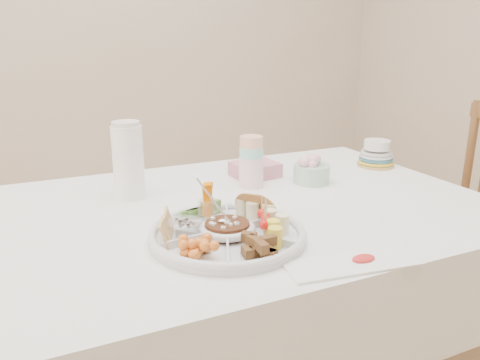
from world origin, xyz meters
name	(u,v)px	position (x,y,z in m)	size (l,w,h in m)	color
wall_back	(108,19)	(0.00, 2.00, 1.35)	(4.00, 0.02, 2.70)	beige
dining_table	(238,316)	(0.00, 0.00, 0.38)	(1.52, 1.02, 0.76)	white
party_tray	(227,231)	(-0.12, -0.21, 0.78)	(0.38, 0.38, 0.04)	white
bean_dip	(227,228)	(-0.12, -0.21, 0.79)	(0.11, 0.11, 0.04)	black
tortillas	(251,207)	(-0.02, -0.13, 0.80)	(0.11, 0.11, 0.07)	#AB723E
carrot_cucumber	(202,200)	(-0.14, -0.08, 0.82)	(0.10, 0.10, 0.09)	orange
pita_raisins	(174,224)	(-0.24, -0.16, 0.80)	(0.12, 0.12, 0.07)	tan
cherries	(198,246)	(-0.23, -0.29, 0.79)	(0.11, 0.11, 0.04)	orange
granola_chunks	(257,245)	(-0.11, -0.34, 0.79)	(0.09, 0.09, 0.04)	brown
banana_tomato	(280,217)	(0.00, -0.26, 0.82)	(0.11, 0.11, 0.09)	tan
cup_stack	(251,154)	(0.12, 0.15, 0.87)	(0.08, 0.08, 0.22)	beige
thermos	(128,159)	(-0.27, 0.21, 0.88)	(0.09, 0.09, 0.24)	white
flower_bowl	(312,169)	(0.33, 0.11, 0.80)	(0.12, 0.12, 0.09)	#9FCDBA
napkin_stack	(255,170)	(0.18, 0.25, 0.78)	(0.15, 0.13, 0.05)	#D08090
plate_stack	(376,155)	(0.67, 0.19, 0.80)	(0.14, 0.14, 0.09)	gold
placemat	(352,264)	(0.07, -0.45, 0.76)	(0.30, 0.10, 0.01)	white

